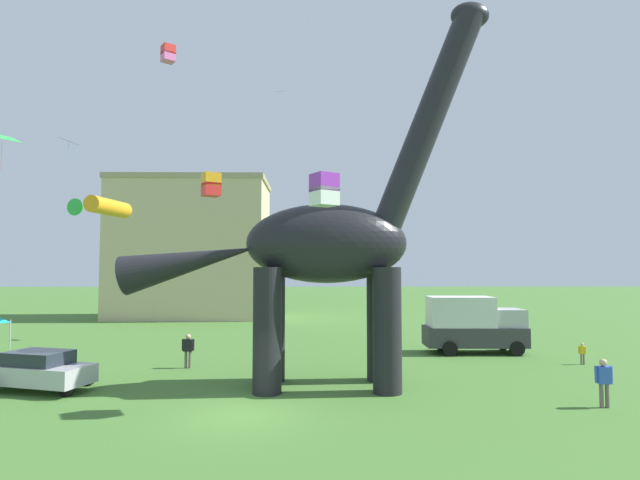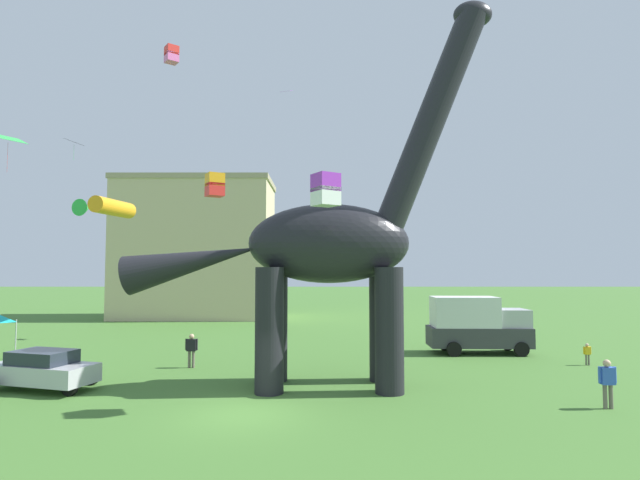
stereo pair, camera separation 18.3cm
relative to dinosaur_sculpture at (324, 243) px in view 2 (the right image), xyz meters
The scene contains 15 objects.
ground_plane 7.51m from the dinosaur_sculpture, 126.49° to the right, with size 240.00×240.00×0.00m, color #42702D.
dinosaur_sculpture is the anchor object (origin of this frame).
parked_sedan_left 12.37m from the dinosaur_sculpture, behind, with size 4.53×2.89×1.55m.
parked_box_truck 12.49m from the dinosaur_sculpture, 42.93° to the left, with size 5.65×2.38×3.20m.
person_near_flyer 14.73m from the dinosaur_sculpture, 19.11° to the left, with size 0.40×0.18×1.08m.
person_strolling_adult 11.20m from the dinosaur_sculpture, 18.42° to the right, with size 0.62×0.27×1.66m.
person_photographer 9.01m from the dinosaur_sculpture, 149.18° to the left, with size 0.61×0.27×1.63m.
kite_high_right 12.38m from the dinosaur_sculpture, 156.78° to the left, with size 2.78×3.08×0.88m.
kite_trailing 20.36m from the dinosaur_sculpture, 158.04° to the left, with size 1.90×2.06×2.18m.
kite_mid_center 19.03m from the dinosaur_sculpture, 100.41° to the left, with size 0.95×0.82×0.24m.
kite_drifting 10.37m from the dinosaur_sculpture, 130.14° to the left, with size 1.24×1.24×1.30m.
kite_near_low 3.72m from the dinosaur_sculpture, 91.48° to the right, with size 1.08×1.08×1.12m.
kite_mid_left 12.96m from the dinosaur_sculpture, 153.73° to the left, with size 0.81×0.81×0.83m.
kite_far_left 22.90m from the dinosaur_sculpture, 142.60° to the left, with size 1.00×1.24×1.43m.
background_building_block 32.00m from the dinosaur_sculpture, 113.26° to the left, with size 15.03×8.71×13.71m.
Camera 2 is at (2.53, -16.69, 4.77)m, focal length 27.92 mm.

